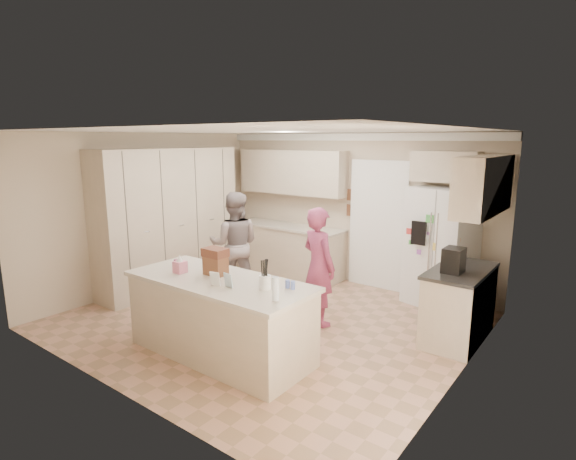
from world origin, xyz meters
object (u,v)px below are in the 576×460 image
Objects in this scene: teen_girl at (319,266)px; island_base at (220,319)px; dollhouse_body at (216,266)px; tissue_box at (180,267)px; teen_boy at (234,244)px; coffee_maker at (454,260)px; utensil_crock at (265,282)px; refrigerator at (441,247)px.

island_base is at bearing 93.50° from teen_girl.
teen_girl is at bearing 67.73° from dollhouse_body.
teen_boy is at bearing 113.52° from tissue_box.
teen_boy reaches higher than tissue_box.
tissue_box is at bearing -153.43° from dollhouse_body.
coffee_maker is 3.28m from tissue_box.
utensil_crock is at bearing 104.13° from teen_boy.
coffee_maker is 1.15× the size of dollhouse_body.
island_base is 2.11m from teen_boy.
teen_girl reaches higher than island_base.
coffee_maker is 1.72m from teen_girl.
refrigerator is 3.53m from island_base.
tissue_box is (-2.60, -2.00, -0.07)m from coffee_maker.
teen_boy reaches higher than coffee_maker.
dollhouse_body is at bearing 86.82° from teen_girl.
refrigerator reaches higher than island_base.
island_base is (-2.05, -1.90, -0.63)m from coffee_maker.
refrigerator is 2.02m from teen_girl.
refrigerator reaches higher than tissue_box.
utensil_crock reaches higher than island_base.
utensil_crock is (-1.40, -1.85, -0.07)m from coffee_maker.
tissue_box is at bearing 77.58° from teen_girl.
coffee_maker is at bearing 37.57° from tissue_box.
teen_girl is at bearing 74.41° from island_base.
utensil_crock is 1.45m from teen_girl.
teen_boy is at bearing 128.76° from island_base.
refrigerator is 3.19m from teen_boy.
teen_girl is at bearing 137.85° from teen_boy.
teen_girl is at bearing -165.09° from coffee_maker.
coffee_maker reaches higher than tissue_box.
teen_boy is at bearing 14.03° from teen_girl.
teen_girl is (-1.64, -0.44, -0.26)m from coffee_maker.
teen_boy is at bearing 141.21° from utensil_crock.
tissue_box is (-1.20, -0.15, -0.00)m from utensil_crock.
teen_boy is at bearing -175.11° from coffee_maker.
teen_girl reaches higher than utensil_crock.
refrigerator is 3.86m from tissue_box.
refrigerator reaches higher than coffee_maker.
coffee_maker is at bearing 42.83° from island_base.
utensil_crock is at bearing 7.13° from tissue_box.
dollhouse_body is 0.16× the size of teen_girl.
tissue_box is (-0.55, -0.10, 0.56)m from island_base.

